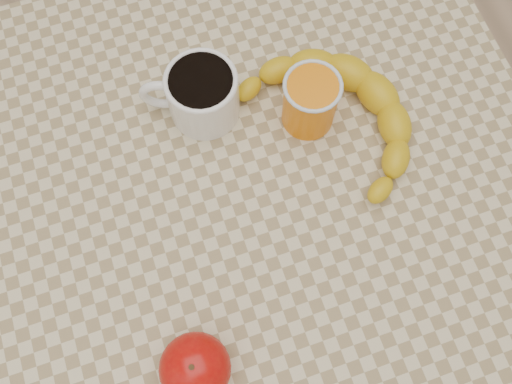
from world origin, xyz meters
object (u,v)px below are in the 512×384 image
object	(u,v)px
table	(256,217)
banana	(339,116)
apple	(195,369)
coffee_mug	(201,94)
orange_juice_glass	(310,101)

from	to	relation	value
table	banana	xyz separation A→B (m)	(0.14, 0.06, 0.11)
table	apple	bearing A→B (deg)	-126.53
apple	banana	bearing A→B (deg)	42.03
coffee_mug	orange_juice_glass	world-z (taller)	orange_juice_glass
table	orange_juice_glass	bearing A→B (deg)	39.74
orange_juice_glass	banana	distance (m)	0.05
coffee_mug	apple	distance (m)	0.34
table	banana	distance (m)	0.19
coffee_mug	apple	bearing A→B (deg)	-108.27
table	coffee_mug	size ratio (longest dim) A/B	5.68
orange_juice_glass	banana	xyz separation A→B (m)	(0.03, -0.02, -0.02)
coffee_mug	orange_juice_glass	distance (m)	0.14
coffee_mug	apple	size ratio (longest dim) A/B	1.51
coffee_mug	banana	world-z (taller)	coffee_mug
table	apple	size ratio (longest dim) A/B	8.55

